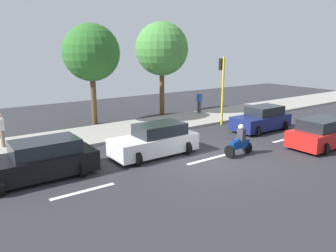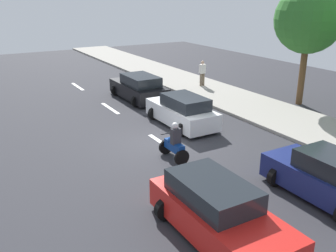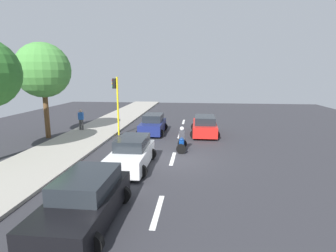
{
  "view_description": "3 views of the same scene",
  "coord_description": "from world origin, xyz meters",
  "px_view_note": "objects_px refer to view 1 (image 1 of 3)",
  "views": [
    {
      "loc": [
        -10.61,
        9.8,
        5.03
      ],
      "look_at": [
        1.48,
        1.21,
        1.47
      ],
      "focal_mm": 34.85,
      "sensor_mm": 36.0,
      "label": 1
    },
    {
      "loc": [
        -7.26,
        -12.99,
        6.08
      ],
      "look_at": [
        0.02,
        -0.42,
        0.93
      ],
      "focal_mm": 40.16,
      "sensor_mm": 36.0,
      "label": 2
    },
    {
      "loc": [
        -1.29,
        14.62,
        4.72
      ],
      "look_at": [
        0.36,
        -0.82,
        1.72
      ],
      "focal_mm": 28.91,
      "sensor_mm": 36.0,
      "label": 3
    }
  ],
  "objects_px": {
    "pedestrian_near_signal": "(2,129)",
    "street_tree_north": "(162,49)",
    "car_white": "(155,141)",
    "motorcycle": "(239,142)",
    "street_tree_center": "(91,53)",
    "pedestrian_by_tree": "(199,101)",
    "car_dark_blue": "(262,119)",
    "car_black": "(39,161)",
    "traffic_light_corner": "(222,81)",
    "car_red": "(324,133)"
  },
  "relations": [
    {
      "from": "car_dark_blue",
      "to": "car_white",
      "type": "bearing_deg",
      "value": 91.53
    },
    {
      "from": "car_red",
      "to": "car_black",
      "type": "relative_size",
      "value": 0.99
    },
    {
      "from": "motorcycle",
      "to": "traffic_light_corner",
      "type": "relative_size",
      "value": 0.34
    },
    {
      "from": "car_dark_blue",
      "to": "street_tree_center",
      "type": "height_order",
      "value": "street_tree_center"
    },
    {
      "from": "motorcycle",
      "to": "street_tree_center",
      "type": "relative_size",
      "value": 0.23
    },
    {
      "from": "pedestrian_by_tree",
      "to": "traffic_light_corner",
      "type": "distance_m",
      "value": 3.99
    },
    {
      "from": "car_red",
      "to": "motorcycle",
      "type": "bearing_deg",
      "value": 72.24
    },
    {
      "from": "traffic_light_corner",
      "to": "car_white",
      "type": "bearing_deg",
      "value": 111.91
    },
    {
      "from": "motorcycle",
      "to": "street_tree_north",
      "type": "relative_size",
      "value": 0.22
    },
    {
      "from": "car_white",
      "to": "pedestrian_by_tree",
      "type": "xyz_separation_m",
      "value": [
        6.25,
        -8.15,
        0.35
      ]
    },
    {
      "from": "motorcycle",
      "to": "traffic_light_corner",
      "type": "xyz_separation_m",
      "value": [
        5.26,
        -3.92,
        2.29
      ]
    },
    {
      "from": "motorcycle",
      "to": "car_dark_blue",
      "type": "bearing_deg",
      "value": -61.74
    },
    {
      "from": "car_dark_blue",
      "to": "pedestrian_near_signal",
      "type": "relative_size",
      "value": 2.29
    },
    {
      "from": "street_tree_center",
      "to": "street_tree_north",
      "type": "xyz_separation_m",
      "value": [
        -0.06,
        -5.48,
        0.23
      ]
    },
    {
      "from": "motorcycle",
      "to": "street_tree_center",
      "type": "height_order",
      "value": "street_tree_center"
    },
    {
      "from": "pedestrian_near_signal",
      "to": "street_tree_north",
      "type": "xyz_separation_m",
      "value": [
        2.55,
        -11.54,
        3.9
      ]
    },
    {
      "from": "car_black",
      "to": "pedestrian_near_signal",
      "type": "distance_m",
      "value": 5.03
    },
    {
      "from": "pedestrian_near_signal",
      "to": "pedestrian_by_tree",
      "type": "bearing_deg",
      "value": -85.87
    },
    {
      "from": "pedestrian_by_tree",
      "to": "pedestrian_near_signal",
      "type": "bearing_deg",
      "value": 94.13
    },
    {
      "from": "pedestrian_near_signal",
      "to": "street_tree_north",
      "type": "height_order",
      "value": "street_tree_north"
    },
    {
      "from": "pedestrian_by_tree",
      "to": "car_red",
      "type": "bearing_deg",
      "value": 178.97
    },
    {
      "from": "car_red",
      "to": "pedestrian_by_tree",
      "type": "bearing_deg",
      "value": -1.03
    },
    {
      "from": "car_white",
      "to": "motorcycle",
      "type": "height_order",
      "value": "motorcycle"
    },
    {
      "from": "car_white",
      "to": "car_dark_blue",
      "type": "distance_m",
      "value": 8.06
    },
    {
      "from": "street_tree_north",
      "to": "street_tree_center",
      "type": "bearing_deg",
      "value": 89.42
    },
    {
      "from": "car_red",
      "to": "street_tree_north",
      "type": "height_order",
      "value": "street_tree_north"
    },
    {
      "from": "car_white",
      "to": "car_dark_blue",
      "type": "xyz_separation_m",
      "value": [
        0.22,
        -8.06,
        -0.0
      ]
    },
    {
      "from": "car_red",
      "to": "traffic_light_corner",
      "type": "distance_m",
      "value": 7.18
    },
    {
      "from": "car_red",
      "to": "car_dark_blue",
      "type": "relative_size",
      "value": 1.14
    },
    {
      "from": "car_red",
      "to": "motorcycle",
      "type": "height_order",
      "value": "motorcycle"
    },
    {
      "from": "car_black",
      "to": "car_dark_blue",
      "type": "distance_m",
      "value": 13.37
    },
    {
      "from": "car_black",
      "to": "traffic_light_corner",
      "type": "relative_size",
      "value": 1.0
    },
    {
      "from": "motorcycle",
      "to": "street_tree_north",
      "type": "xyz_separation_m",
      "value": [
        10.18,
        -2.49,
        4.32
      ]
    },
    {
      "from": "car_red",
      "to": "street_tree_center",
      "type": "height_order",
      "value": "street_tree_center"
    },
    {
      "from": "car_red",
      "to": "traffic_light_corner",
      "type": "bearing_deg",
      "value": 6.95
    },
    {
      "from": "car_black",
      "to": "motorcycle",
      "type": "height_order",
      "value": "motorcycle"
    },
    {
      "from": "car_red",
      "to": "street_tree_north",
      "type": "xyz_separation_m",
      "value": [
        11.7,
        2.25,
        4.25
      ]
    },
    {
      "from": "car_white",
      "to": "traffic_light_corner",
      "type": "bearing_deg",
      "value": -68.09
    },
    {
      "from": "car_white",
      "to": "car_black",
      "type": "relative_size",
      "value": 0.94
    },
    {
      "from": "car_black",
      "to": "car_dark_blue",
      "type": "height_order",
      "value": "same"
    },
    {
      "from": "street_tree_north",
      "to": "car_white",
      "type": "bearing_deg",
      "value": 143.77
    },
    {
      "from": "pedestrian_by_tree",
      "to": "traffic_light_corner",
      "type": "xyz_separation_m",
      "value": [
        -3.38,
        1.01,
        1.87
      ]
    },
    {
      "from": "motorcycle",
      "to": "pedestrian_by_tree",
      "type": "bearing_deg",
      "value": -29.69
    },
    {
      "from": "car_white",
      "to": "street_tree_north",
      "type": "distance_m",
      "value": 10.56
    },
    {
      "from": "motorcycle",
      "to": "car_black",
      "type": "bearing_deg",
      "value": 72.82
    },
    {
      "from": "motorcycle",
      "to": "street_tree_center",
      "type": "xyz_separation_m",
      "value": [
        10.24,
        2.99,
        4.08
      ]
    },
    {
      "from": "street_tree_north",
      "to": "pedestrian_near_signal",
      "type": "bearing_deg",
      "value": 102.47
    },
    {
      "from": "car_white",
      "to": "motorcycle",
      "type": "bearing_deg",
      "value": -126.52
    },
    {
      "from": "pedestrian_near_signal",
      "to": "pedestrian_by_tree",
      "type": "distance_m",
      "value": 14.01
    },
    {
      "from": "car_white",
      "to": "street_tree_center",
      "type": "height_order",
      "value": "street_tree_center"
    }
  ]
}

